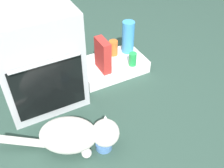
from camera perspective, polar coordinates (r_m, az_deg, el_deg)
ground at (r=1.96m, az=-11.14°, el=-9.14°), size 8.00×8.00×0.00m
oven at (r=2.00m, az=-16.08°, el=5.87°), size 0.57×0.60×0.77m
pantry_cabinet at (r=2.37m, az=-0.06°, el=3.97°), size 0.60×0.36×0.11m
food_bowl at (r=1.80m, az=-1.79°, el=-13.08°), size 0.11×0.11×0.07m
cat at (r=1.72m, az=-7.90°, el=-10.89°), size 0.74×0.44×0.26m
cereal_box at (r=2.17m, az=-2.00°, el=6.28°), size 0.07×0.18×0.28m
soda_can at (r=2.26m, az=4.51°, el=5.42°), size 0.07×0.07×0.12m
sauce_jar at (r=2.38m, az=0.29°, el=7.87°), size 0.08×0.08×0.14m
water_bottle at (r=2.39m, az=3.51°, el=10.14°), size 0.11×0.11×0.30m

